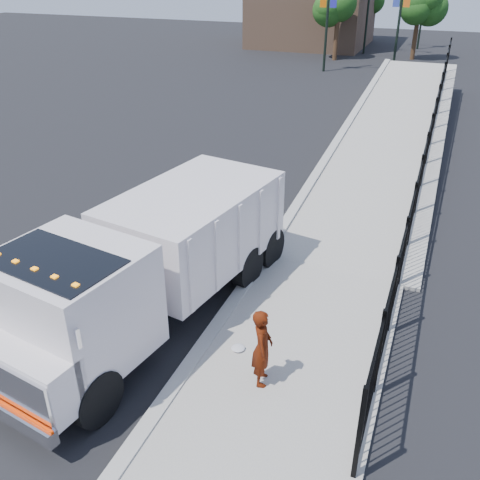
% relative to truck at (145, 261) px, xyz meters
% --- Properties ---
extents(ground, '(120.00, 120.00, 0.00)m').
position_rel_truck_xyz_m(ground, '(1.54, -0.57, -1.56)').
color(ground, black).
rests_on(ground, ground).
extents(sidewalk, '(3.55, 12.00, 0.12)m').
position_rel_truck_xyz_m(sidewalk, '(3.47, -2.57, -1.50)').
color(sidewalk, '#9E998E').
rests_on(sidewalk, ground).
extents(curb, '(0.30, 12.00, 0.16)m').
position_rel_truck_xyz_m(curb, '(1.54, -2.57, -1.48)').
color(curb, '#ADAAA3').
rests_on(curb, ground).
extents(ramp, '(3.95, 24.06, 3.19)m').
position_rel_truck_xyz_m(ramp, '(3.67, 15.43, -1.56)').
color(ramp, '#9E998E').
rests_on(ramp, ground).
extents(iron_fence, '(0.10, 28.00, 1.80)m').
position_rel_truck_xyz_m(iron_fence, '(5.09, 11.43, -0.66)').
color(iron_fence, black).
rests_on(iron_fence, ground).
extents(truck, '(3.93, 8.40, 2.77)m').
position_rel_truck_xyz_m(truck, '(0.00, 0.00, 0.00)').
color(truck, black).
rests_on(truck, ground).
extents(worker, '(0.54, 0.68, 1.62)m').
position_rel_truck_xyz_m(worker, '(3.04, -1.07, -0.63)').
color(worker, '#4C1505').
rests_on(worker, sidewalk).
extents(debris, '(0.29, 0.29, 0.07)m').
position_rel_truck_xyz_m(debris, '(2.28, -0.37, -1.40)').
color(debris, silver).
rests_on(debris, sidewalk).
extents(light_pole_0, '(3.77, 0.22, 8.00)m').
position_rel_truck_xyz_m(light_pole_0, '(-2.98, 30.92, 2.81)').
color(light_pole_0, black).
rests_on(light_pole_0, ground).
extents(light_pole_1, '(3.78, 0.22, 8.00)m').
position_rel_truck_xyz_m(light_pole_1, '(1.04, 33.14, 2.81)').
color(light_pole_1, black).
rests_on(light_pole_1, ground).
extents(tree_0, '(2.82, 2.82, 5.41)m').
position_rel_truck_xyz_m(tree_0, '(-3.58, 35.93, 2.40)').
color(tree_0, '#382314').
rests_on(tree_0, ground).
extents(tree_1, '(2.48, 2.48, 5.24)m').
position_rel_truck_xyz_m(tree_1, '(2.22, 38.44, 2.38)').
color(tree_1, '#382314').
rests_on(tree_1, ground).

